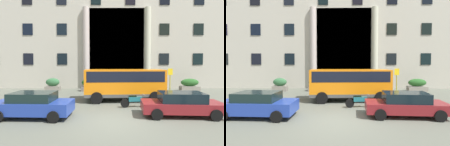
# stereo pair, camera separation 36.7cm
# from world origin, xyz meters

# --- Properties ---
(ground_plane) EXTENTS (80.00, 64.00, 0.12)m
(ground_plane) POSITION_xyz_m (0.00, 0.00, -0.06)
(ground_plane) COLOR #5B5E52
(office_building_facade) EXTENTS (36.22, 9.63, 16.34)m
(office_building_facade) POSITION_xyz_m (0.00, 17.48, 8.17)
(office_building_facade) COLOR #B1AC9D
(office_building_facade) RESTS_ON ground_plane
(orange_minibus) EXTENTS (6.50, 2.99, 2.55)m
(orange_minibus) POSITION_xyz_m (0.86, 5.50, 1.54)
(orange_minibus) COLOR orange
(orange_minibus) RESTS_ON ground_plane
(bus_stop_sign) EXTENTS (0.44, 0.08, 2.58)m
(bus_stop_sign) POSITION_xyz_m (5.27, 7.52, 1.60)
(bus_stop_sign) COLOR #9C981C
(bus_stop_sign) RESTS_ON ground_plane
(hedge_planter_entrance_right) EXTENTS (1.70, 0.87, 1.39)m
(hedge_planter_entrance_right) POSITION_xyz_m (-2.67, 10.74, 0.67)
(hedge_planter_entrance_right) COLOR slate
(hedge_planter_entrance_right) RESTS_ON ground_plane
(hedge_planter_east) EXTENTS (1.57, 0.85, 1.44)m
(hedge_planter_east) POSITION_xyz_m (-6.68, 10.66, 0.69)
(hedge_planter_east) COLOR gray
(hedge_planter_east) RESTS_ON ground_plane
(hedge_planter_west) EXTENTS (2.06, 0.91, 1.37)m
(hedge_planter_west) POSITION_xyz_m (8.51, 10.84, 0.66)
(hedge_planter_west) COLOR gray
(hedge_planter_west) RESTS_ON ground_plane
(parked_hatchback_near) EXTENTS (4.61, 2.22, 1.38)m
(parked_hatchback_near) POSITION_xyz_m (3.86, 1.02, 0.71)
(parked_hatchback_near) COLOR maroon
(parked_hatchback_near) RESTS_ON ground_plane
(parked_estate_mid) EXTENTS (4.32, 2.18, 1.43)m
(parked_estate_mid) POSITION_xyz_m (-4.55, 0.71, 0.73)
(parked_estate_mid) COLOR #203996
(parked_estate_mid) RESTS_ON ground_plane
(scooter_by_planter) EXTENTS (2.04, 0.55, 0.89)m
(scooter_by_planter) POSITION_xyz_m (1.43, 3.11, 0.46)
(scooter_by_planter) COLOR black
(scooter_by_planter) RESTS_ON ground_plane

